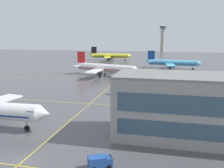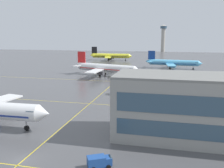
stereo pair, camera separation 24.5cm
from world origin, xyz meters
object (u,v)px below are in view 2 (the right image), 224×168
object	(u,v)px
service_truck_red_van	(99,161)
control_tower	(163,36)
airliner_third_row	(105,68)
airliner_far_left_stand	(173,63)
airliner_far_right_stand	(110,56)
airliner_second_row	(159,89)

from	to	relation	value
service_truck_red_van	control_tower	bearing A→B (deg)	89.78
airliner_third_row	airliner_far_left_stand	world-z (taller)	airliner_third_row
airliner_far_left_stand	airliner_far_right_stand	size ratio (longest dim) A/B	0.98
airliner_far_left_stand	airliner_second_row	bearing A→B (deg)	-93.37
airliner_far_right_stand	control_tower	xyz separation A→B (m)	(41.13, 123.15, 16.33)
service_truck_red_van	airliner_far_right_stand	bearing A→B (deg)	102.83
airliner_far_right_stand	control_tower	world-z (taller)	control_tower
airliner_second_row	airliner_far_left_stand	bearing A→B (deg)	86.63
airliner_second_row	airliner_far_left_stand	distance (m)	85.04
service_truck_red_van	control_tower	world-z (taller)	control_tower
airliner_second_row	airliner_third_row	size ratio (longest dim) A/B	0.86
airliner_far_right_stand	service_truck_red_van	distance (m)	179.97
airliner_second_row	service_truck_red_van	xyz separation A→B (m)	(-7.73, -47.79, -2.62)
control_tower	airliner_second_row	bearing A→B (deg)	-88.50
airliner_far_left_stand	airliner_far_right_stand	distance (m)	67.88
airliner_third_row	airliner_far_left_stand	distance (m)	53.01
airliner_second_row	service_truck_red_van	bearing A→B (deg)	-99.19
service_truck_red_van	control_tower	xyz separation A→B (m)	(1.16, 298.61, 19.15)
airliner_far_left_stand	control_tower	world-z (taller)	control_tower
airliner_far_right_stand	airliner_far_left_stand	bearing A→B (deg)	-39.06
service_truck_red_van	control_tower	size ratio (longest dim) A/B	0.13
airliner_second_row	airliner_far_right_stand	distance (m)	136.28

